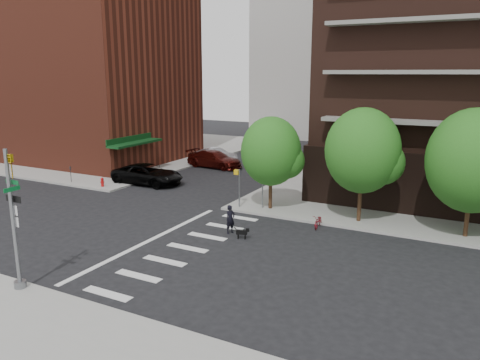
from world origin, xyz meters
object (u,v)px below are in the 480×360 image
Objects in this scene: parked_car_silver at (216,155)px; fire_hydrant at (102,182)px; parked_car_black at (148,174)px; dog_walker at (230,219)px; scooter at (318,221)px; traffic_signal at (15,231)px; parked_car_maroon at (214,159)px.

fire_hydrant is at bearing 170.22° from parked_car_silver.
fire_hydrant is at bearing 138.28° from parked_car_black.
dog_walker is at bearing -125.22° from parked_car_black.
fire_hydrant is at bearing 170.34° from scooter.
dog_walker is at bearing 67.76° from traffic_signal.
traffic_signal is 16.55m from scooter.
scooter is (14.96, -12.89, -0.42)m from parked_car_maroon.
dog_walker is at bearing -17.97° from fire_hydrant.
dog_walker is (-4.19, -3.36, 0.44)m from scooter.
dog_walker is (14.38, -4.66, 0.29)m from fire_hydrant.
parked_car_maroon is 19.50m from dog_walker.
parked_car_black reaches higher than fire_hydrant.
traffic_signal is 30.44m from parked_car_silver.
fire_hydrant is 3.70m from parked_car_black.
parked_car_silver is 22.30m from dog_walker.
parked_car_silver reaches higher than fire_hydrant.
traffic_signal is 1.34× the size of parked_car_silver.
parked_car_silver is 2.90× the size of scooter.
parked_car_maroon reaches higher than parked_car_silver.
scooter is at bearing -27.19° from dog_walker.
traffic_signal is 8.20× the size of fire_hydrant.
parked_car_silver is (2.30, 14.08, 0.19)m from fire_hydrant.
traffic_signal is at bearing -56.74° from fire_hydrant.
fire_hydrant is 0.47× the size of scooter.
parked_car_silver is at bearing 31.95° from parked_car_maroon.
parked_car_maroon reaches higher than scooter.
traffic_signal reaches higher than dog_walker.
dog_walker reaches higher than fire_hydrant.
parked_car_silver reaches higher than scooter.
parked_car_maroon reaches higher than fire_hydrant.
traffic_signal is 18.42m from fire_hydrant.
traffic_signal reaches higher than fire_hydrant.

